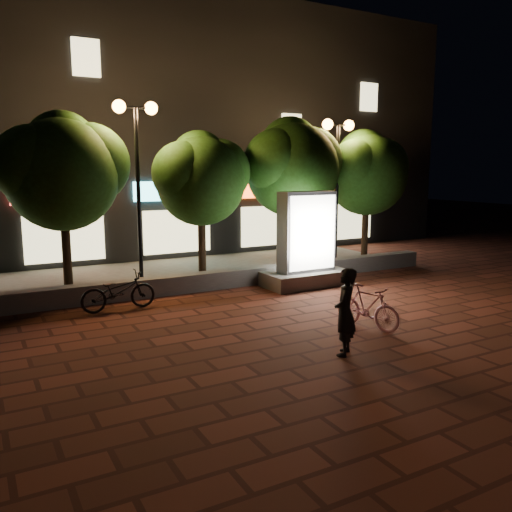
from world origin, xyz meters
TOP-DOWN VIEW (x-y plane):
  - ground at (0.00, 0.00)m, footprint 80.00×80.00m
  - retaining_wall at (0.00, 4.00)m, footprint 16.00×0.45m
  - sidewalk at (0.00, 6.50)m, footprint 16.00×5.00m
  - building_block at (-0.01, 12.99)m, footprint 28.00×8.12m
  - tree_left at (-3.45, 5.46)m, footprint 3.60×3.00m
  - tree_mid at (0.55, 5.46)m, footprint 3.24×2.70m
  - tree_right at (3.86, 5.46)m, footprint 3.72×3.10m
  - tree_far_right at (7.05, 5.46)m, footprint 3.48×2.90m
  - street_lamp_left at (-1.50, 5.20)m, footprint 1.26×0.36m
  - street_lamp_right at (5.50, 5.20)m, footprint 1.26×0.36m
  - ad_kiosk at (2.83, 3.10)m, footprint 2.57×1.32m
  - scooter_pink at (1.62, -1.03)m, footprint 0.85×1.64m
  - rider at (0.17, -2.09)m, footprint 0.70×0.69m
  - scooter_parked at (-2.72, 3.00)m, footprint 1.82×0.67m

SIDE VIEW (x-z plane):
  - ground at x=0.00m, z-range 0.00..0.00m
  - sidewalk at x=0.00m, z-range 0.00..0.08m
  - retaining_wall at x=0.00m, z-range 0.00..0.50m
  - scooter_pink at x=1.62m, z-range 0.00..0.95m
  - scooter_parked at x=-2.72m, z-range 0.00..0.95m
  - rider at x=0.17m, z-range 0.00..1.63m
  - ad_kiosk at x=2.83m, z-range -0.27..2.50m
  - tree_mid at x=0.55m, z-range 0.97..5.47m
  - tree_far_right at x=7.05m, z-range 0.99..5.75m
  - tree_left at x=-3.45m, z-range 1.00..5.89m
  - tree_right at x=3.86m, z-range 1.03..6.10m
  - street_lamp_right at x=5.50m, z-range 1.40..6.38m
  - street_lamp_left at x=-1.50m, z-range 1.44..6.62m
  - building_block at x=-0.01m, z-range -0.65..10.65m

